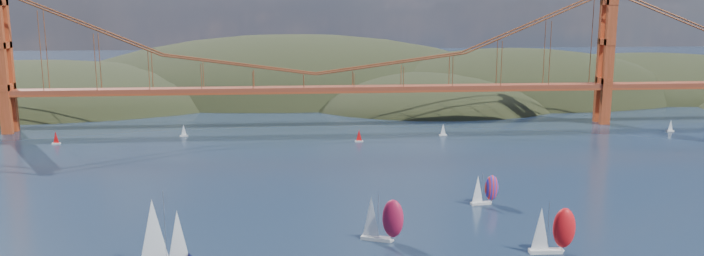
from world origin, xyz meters
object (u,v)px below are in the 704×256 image
racer_1 (552,229)px  racer_rwb (484,189)px  sloop_navy (161,232)px  racer_0 (381,218)px

racer_1 → racer_rwb: 34.84m
racer_1 → sloop_navy: bearing=-178.7°
sloop_navy → racer_0: sloop_navy is taller
sloop_navy → racer_rwb: bearing=12.5°
sloop_navy → racer_rwb: size_ratio=1.77×
racer_0 → racer_rwb: bearing=62.0°
racer_1 → racer_rwb: racer_1 is taller
sloop_navy → racer_1: 79.68m
sloop_navy → racer_rwb: sloop_navy is taller
racer_1 → racer_rwb: bearing=99.3°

